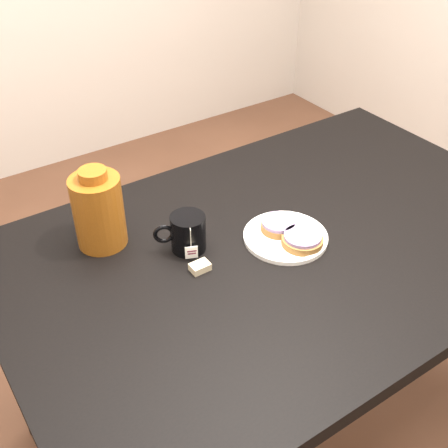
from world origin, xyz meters
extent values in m
plane|color=brown|center=(0.00, 0.00, 0.00)|extent=(4.00, 4.00, 0.00)
cube|color=black|center=(0.00, 0.00, 0.73)|extent=(1.40, 0.90, 0.04)
cylinder|color=black|center=(-0.64, 0.39, 0.35)|extent=(0.06, 0.06, 0.71)
cylinder|color=black|center=(0.64, 0.39, 0.35)|extent=(0.06, 0.06, 0.71)
cylinder|color=white|center=(0.00, 0.00, 0.76)|extent=(0.21, 0.21, 0.01)
torus|color=white|center=(0.00, 0.00, 0.76)|extent=(0.20, 0.20, 0.01)
cylinder|color=brown|center=(0.00, 0.03, 0.77)|extent=(0.12, 0.12, 0.02)
cylinder|color=#957AA5|center=(0.00, 0.03, 0.78)|extent=(0.11, 0.11, 0.01)
cylinder|color=brown|center=(0.01, -0.05, 0.77)|extent=(0.11, 0.11, 0.02)
cylinder|color=#957AA5|center=(0.01, -0.05, 0.78)|extent=(0.10, 0.10, 0.01)
cylinder|color=black|center=(-0.22, 0.10, 0.80)|extent=(0.11, 0.11, 0.09)
cylinder|color=black|center=(-0.22, 0.10, 0.84)|extent=(0.07, 0.07, 0.00)
torus|color=black|center=(-0.27, 0.13, 0.80)|extent=(0.05, 0.03, 0.05)
cylinder|color=beige|center=(-0.24, 0.06, 0.82)|extent=(0.00, 0.00, 0.05)
cube|color=white|center=(-0.24, 0.06, 0.77)|extent=(0.03, 0.01, 0.03)
cube|color=#C6B793|center=(-0.24, 0.02, 0.76)|extent=(0.05, 0.03, 0.02)
cylinder|color=#612F0C|center=(-0.38, 0.24, 0.84)|extent=(0.16, 0.16, 0.18)
cylinder|color=#612F0C|center=(-0.38, 0.24, 0.94)|extent=(0.07, 0.07, 0.02)
camera|label=1|loc=(-0.74, -0.82, 1.60)|focal=45.00mm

